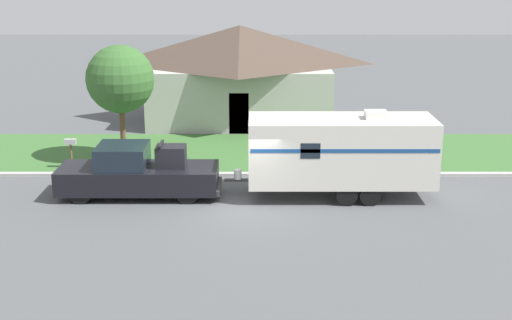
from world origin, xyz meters
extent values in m
plane|color=#515456|center=(0.00, 0.00, 0.00)|extent=(120.00, 120.00, 0.00)
cube|color=#ADADA8|center=(0.00, 3.75, 0.07)|extent=(80.00, 0.30, 0.14)
cube|color=#3D6B33|center=(0.00, 7.40, 0.01)|extent=(80.00, 7.00, 0.03)
cube|color=#B2B2A8|center=(-0.47, 14.46, 1.54)|extent=(9.58, 6.79, 3.07)
pyramid|color=#4C3D33|center=(-0.47, 14.46, 4.12)|extent=(10.34, 7.33, 2.10)
cube|color=#4C3828|center=(-0.47, 11.09, 1.05)|extent=(1.00, 0.06, 2.10)
cylinder|color=black|center=(-6.02, 0.39, 0.45)|extent=(0.91, 0.28, 0.91)
cylinder|color=black|center=(-6.02, 2.09, 0.45)|extent=(0.91, 0.28, 0.91)
cylinder|color=black|center=(-2.11, 0.39, 0.45)|extent=(0.91, 0.28, 0.91)
cylinder|color=black|center=(-2.11, 2.09, 0.45)|extent=(0.91, 0.28, 0.91)
cube|color=black|center=(-5.20, 1.24, 0.70)|extent=(3.53, 2.06, 0.89)
cube|color=#19232D|center=(-4.56, 1.24, 1.56)|extent=(1.84, 1.90, 0.83)
cube|color=black|center=(-2.24, 1.24, 0.70)|extent=(2.39, 2.06, 0.89)
cube|color=#333333|center=(-0.98, 1.24, 0.37)|extent=(0.12, 1.86, 0.20)
cube|color=black|center=(-2.76, 1.24, 1.54)|extent=(1.10, 0.87, 0.80)
cube|color=black|center=(-3.11, 1.24, 2.02)|extent=(0.10, 0.95, 0.08)
cylinder|color=black|center=(3.67, 0.15, 0.38)|extent=(0.76, 0.22, 0.76)
cylinder|color=black|center=(3.67, 2.33, 0.38)|extent=(0.76, 0.22, 0.76)
cylinder|color=black|center=(4.51, 0.15, 0.38)|extent=(0.76, 0.22, 0.76)
cylinder|color=black|center=(4.51, 2.33, 0.38)|extent=(0.76, 0.22, 0.76)
cube|color=silver|center=(3.55, 1.24, 1.78)|extent=(6.84, 2.45, 2.42)
cube|color=navy|center=(3.55, 0.01, 2.08)|extent=(6.70, 0.01, 0.14)
cube|color=#383838|center=(-0.33, 1.24, 0.62)|extent=(0.92, 0.12, 0.10)
cylinder|color=silver|center=(-0.29, 1.24, 0.85)|extent=(0.28, 0.28, 0.36)
cube|color=silver|center=(4.78, 1.24, 3.12)|extent=(0.80, 0.68, 0.28)
cube|color=#19232D|center=(2.32, 0.01, 2.08)|extent=(0.70, 0.01, 0.56)
cylinder|color=brown|center=(-7.41, 4.76, 0.55)|extent=(0.09, 0.09, 1.10)
cube|color=#B2B2B2|center=(-7.41, 4.76, 1.21)|extent=(0.48, 0.20, 0.22)
cylinder|color=brown|center=(-5.42, 6.04, 1.27)|extent=(0.24, 0.24, 2.55)
sphere|color=#38662D|center=(-5.42, 6.04, 3.64)|extent=(2.93, 2.93, 2.93)
camera|label=1|loc=(0.40, -24.21, 8.62)|focal=50.00mm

